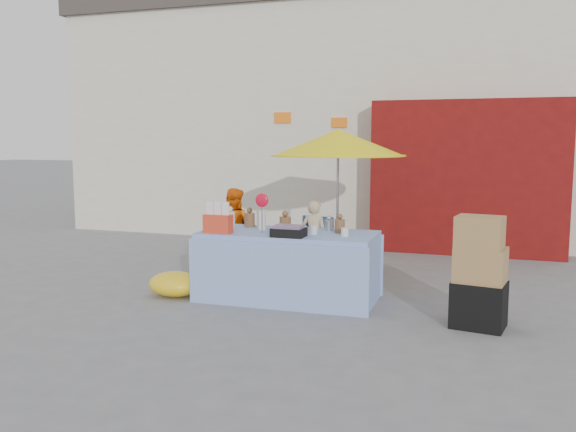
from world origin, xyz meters
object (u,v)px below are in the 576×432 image
(vendor_orange, at_px, (234,229))
(vendor_beige, at_px, (314,238))
(chair_right, at_px, (312,260))
(market_table, at_px, (288,265))
(umbrella, at_px, (338,143))
(box_stack, at_px, (479,276))
(chair_left, at_px, (231,254))

(vendor_orange, height_order, vendor_beige, vendor_orange)
(chair_right, bearing_deg, market_table, -78.55)
(market_table, xyz_separation_m, umbrella, (0.25, 1.51, 1.46))
(chair_right, xyz_separation_m, umbrella, (0.30, 0.28, 1.64))
(vendor_beige, bearing_deg, umbrella, -144.31)
(chair_right, bearing_deg, umbrella, 52.84)
(vendor_orange, relative_size, umbrella, 0.59)
(box_stack, bearing_deg, vendor_orange, 153.02)
(vendor_beige, height_order, box_stack, box_stack)
(chair_right, distance_m, vendor_orange, 1.31)
(chair_right, bearing_deg, vendor_orange, -177.00)
(umbrella, bearing_deg, box_stack, -44.43)
(umbrella, height_order, box_stack, umbrella)
(umbrella, bearing_deg, market_table, -99.28)
(chair_left, bearing_deg, vendor_orange, 100.19)
(vendor_orange, xyz_separation_m, umbrella, (1.55, 0.15, 1.28))
(chair_left, distance_m, vendor_beige, 1.29)
(chair_right, bearing_deg, chair_left, -170.87)
(vendor_orange, xyz_separation_m, box_stack, (3.54, -1.80, -0.07))
(chair_right, distance_m, box_stack, 2.85)
(market_table, relative_size, chair_right, 2.56)
(market_table, xyz_separation_m, chair_left, (-1.30, 1.23, -0.17))
(vendor_orange, bearing_deg, vendor_beige, -170.87)
(chair_left, distance_m, umbrella, 2.27)
(umbrella, distance_m, box_stack, 3.10)
(umbrella, bearing_deg, vendor_orange, -174.47)
(chair_right, relative_size, box_stack, 0.73)
(market_table, distance_m, vendor_orange, 1.90)
(market_table, height_order, umbrella, umbrella)
(market_table, distance_m, box_stack, 2.29)
(vendor_beige, xyz_separation_m, box_stack, (2.29, -1.80, -0.01))
(vendor_orange, height_order, umbrella, umbrella)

